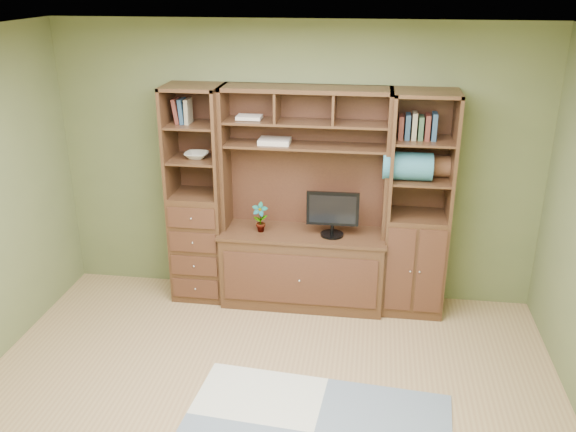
% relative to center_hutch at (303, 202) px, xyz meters
% --- Properties ---
extents(room, '(4.60, 4.10, 2.64)m').
position_rel_center_hutch_xyz_m(room, '(-0.11, -1.73, 0.28)').
color(room, tan).
rests_on(room, ground).
extents(center_hutch, '(1.54, 0.53, 2.05)m').
position_rel_center_hutch_xyz_m(center_hutch, '(0.00, 0.00, 0.00)').
color(center_hutch, '#452918').
rests_on(center_hutch, ground).
extents(left_tower, '(0.50, 0.45, 2.05)m').
position_rel_center_hutch_xyz_m(left_tower, '(-1.00, 0.04, 0.00)').
color(left_tower, '#452918').
rests_on(left_tower, ground).
extents(right_tower, '(0.55, 0.45, 2.05)m').
position_rel_center_hutch_xyz_m(right_tower, '(1.02, 0.04, 0.00)').
color(right_tower, '#452918').
rests_on(right_tower, ground).
extents(monitor, '(0.48, 0.22, 0.58)m').
position_rel_center_hutch_xyz_m(monitor, '(0.27, -0.03, -0.01)').
color(monitor, black).
rests_on(monitor, center_hutch).
extents(orchid, '(0.15, 0.10, 0.28)m').
position_rel_center_hutch_xyz_m(orchid, '(-0.40, -0.03, -0.16)').
color(orchid, '#A24C36').
rests_on(orchid, center_hutch).
extents(magazines, '(0.28, 0.20, 0.04)m').
position_rel_center_hutch_xyz_m(magazines, '(-0.27, 0.09, 0.54)').
color(magazines, beige).
rests_on(magazines, center_hutch).
extents(bowl, '(0.22, 0.22, 0.05)m').
position_rel_center_hutch_xyz_m(bowl, '(-0.99, 0.04, 0.39)').
color(bowl, beige).
rests_on(bowl, left_tower).
extents(blanket_teal, '(0.42, 0.24, 0.24)m').
position_rel_center_hutch_xyz_m(blanket_teal, '(0.90, -0.01, 0.39)').
color(blanket_teal, '#306D7F').
rests_on(blanket_teal, right_tower).
extents(blanket_red, '(0.34, 0.19, 0.19)m').
position_rel_center_hutch_xyz_m(blanket_red, '(1.12, 0.12, 0.36)').
color(blanket_red, brown).
rests_on(blanket_red, right_tower).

